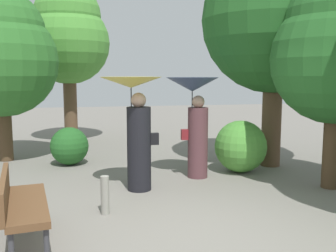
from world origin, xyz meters
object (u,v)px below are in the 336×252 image
(tree_near_left, at_px, (1,53))
(tree_mid_left, at_px, (68,35))
(tree_mid_right, at_px, (276,7))
(park_bench, at_px, (20,202))
(person_left, at_px, (136,118))
(person_right, at_px, (195,110))
(path_marker_post, at_px, (105,195))

(tree_near_left, xyz_separation_m, tree_mid_left, (1.36, 2.39, 0.65))
(tree_near_left, bearing_deg, tree_mid_right, -16.20)
(tree_near_left, height_order, tree_mid_left, tree_mid_left)
(park_bench, bearing_deg, tree_mid_left, -11.28)
(person_left, distance_m, tree_mid_left, 5.77)
(person_left, xyz_separation_m, park_bench, (-1.59, -1.87, -0.73))
(person_right, distance_m, park_bench, 3.82)
(person_right, bearing_deg, park_bench, 137.67)
(person_left, height_order, park_bench, person_left)
(person_right, bearing_deg, path_marker_post, 139.73)
(tree_mid_right, xyz_separation_m, path_marker_post, (-3.68, -2.31, -3.10))
(path_marker_post, bearing_deg, person_right, 43.63)
(person_left, distance_m, park_bench, 2.56)
(tree_near_left, bearing_deg, person_left, -47.25)
(person_right, relative_size, tree_mid_right, 0.37)
(person_left, height_order, tree_near_left, tree_near_left)
(park_bench, distance_m, tree_near_left, 5.27)
(tree_mid_right, relative_size, path_marker_post, 9.30)
(park_bench, bearing_deg, path_marker_post, -61.52)
(person_right, height_order, path_marker_post, person_right)
(park_bench, distance_m, tree_mid_left, 7.63)
(park_bench, xyz_separation_m, tree_mid_right, (4.69, 3.09, 2.87))
(park_bench, xyz_separation_m, path_marker_post, (1.01, 0.78, -0.23))
(person_right, xyz_separation_m, park_bench, (-2.80, -2.48, -0.80))
(person_right, height_order, tree_mid_left, tree_mid_left)
(park_bench, xyz_separation_m, tree_mid_left, (0.27, 7.16, 2.61))
(tree_mid_left, bearing_deg, tree_near_left, -119.73)
(tree_mid_left, xyz_separation_m, tree_mid_right, (4.42, -4.07, 0.25))
(person_left, relative_size, tree_near_left, 0.50)
(tree_near_left, distance_m, tree_mid_right, 6.09)
(person_right, relative_size, tree_near_left, 0.50)
(park_bench, height_order, path_marker_post, park_bench)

